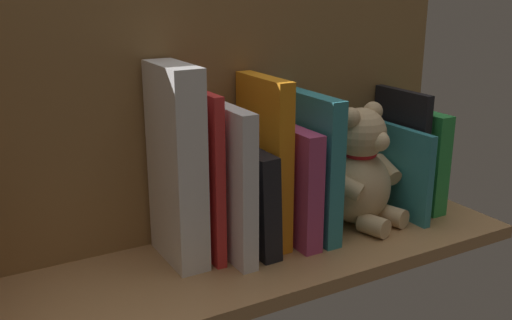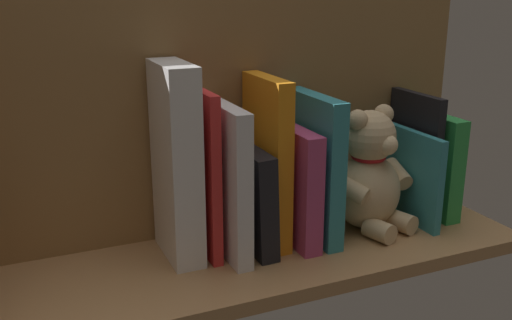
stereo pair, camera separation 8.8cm
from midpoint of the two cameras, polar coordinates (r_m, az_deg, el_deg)
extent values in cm
cube|color=#A87A4C|center=(94.10, 2.72, -9.42)|extent=(86.81, 27.15, 2.20)
cube|color=olive|center=(96.73, -0.09, 4.56)|extent=(86.81, 1.50, 39.73)
cube|color=green|center=(111.76, 18.64, -0.33)|extent=(3.15, 14.54, 18.22)
cube|color=black|center=(109.57, 17.22, 0.49)|extent=(1.58, 13.19, 21.98)
cube|color=teal|center=(107.51, 16.77, -1.42)|extent=(1.36, 17.07, 16.13)
ellipsoid|color=#D1B284|center=(102.83, 13.05, -2.98)|extent=(14.57, 13.70, 12.70)
sphere|color=#D1B284|center=(99.99, 13.42, 2.20)|extent=(8.73, 8.73, 8.73)
sphere|color=#D1B284|center=(101.82, 14.67, 4.27)|extent=(3.37, 3.37, 3.37)
sphere|color=#D1B284|center=(96.68, 12.38, 3.77)|extent=(3.37, 3.37, 3.37)
sphere|color=beige|center=(98.08, 15.11, 1.39)|extent=(3.37, 3.37, 3.37)
cylinder|color=#D1B284|center=(105.93, 15.81, -1.32)|extent=(3.40, 6.43, 4.70)
cylinder|color=#D1B284|center=(96.65, 11.70, -2.80)|extent=(6.07, 6.79, 4.70)
cylinder|color=#D1B284|center=(103.83, 16.21, -5.80)|extent=(4.55, 5.51, 3.37)
cylinder|color=#D1B284|center=(99.45, 14.33, -6.68)|extent=(4.55, 5.51, 3.37)
torus|color=red|center=(100.92, 13.29, 0.30)|extent=(7.17, 7.17, 0.99)
cube|color=teal|center=(96.09, 8.17, -0.69)|extent=(2.80, 15.90, 23.62)
cube|color=#B23F72|center=(94.97, 6.11, -2.36)|extent=(3.04, 15.86, 18.81)
cube|color=orange|center=(92.96, 3.78, -0.15)|extent=(2.67, 13.46, 26.74)
cube|color=black|center=(92.29, 1.86, -3.68)|extent=(3.67, 15.25, 16.42)
cube|color=silver|center=(89.22, -0.18, -1.99)|extent=(2.55, 16.13, 23.43)
cube|color=red|center=(89.23, -2.37, -1.28)|extent=(1.56, 12.85, 25.57)
cube|color=white|center=(87.34, -4.86, -0.33)|extent=(4.58, 12.55, 29.63)
camera|label=1|loc=(0.04, -87.14, 0.89)|focal=41.45mm
camera|label=2|loc=(0.04, 92.86, -0.89)|focal=41.45mm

